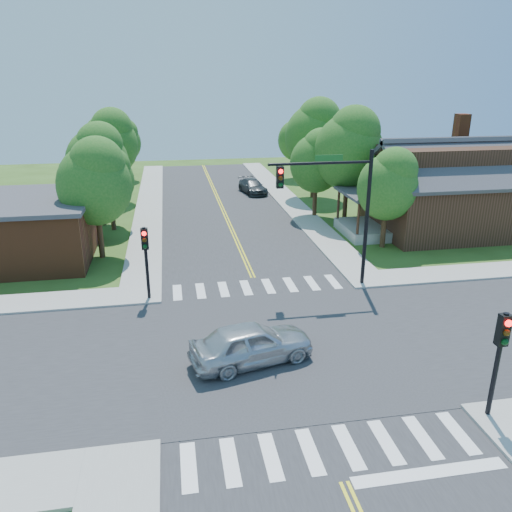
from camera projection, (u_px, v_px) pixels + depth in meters
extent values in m
plane|color=#335119|center=(283.00, 346.00, 20.72)|extent=(100.00, 100.00, 0.00)
cube|color=#2D2D30|center=(283.00, 346.00, 20.71)|extent=(10.00, 90.00, 0.04)
cube|color=#2D2D30|center=(283.00, 346.00, 20.71)|extent=(90.00, 10.00, 0.04)
cube|color=#2D2D30|center=(283.00, 346.00, 20.72)|extent=(10.20, 10.20, 0.06)
cube|color=#9E9B93|center=(287.00, 200.00, 44.83)|extent=(2.20, 40.00, 0.14)
cube|color=#9E9B93|center=(149.00, 206.00, 42.86)|extent=(2.20, 40.00, 0.14)
cube|color=white|center=(177.00, 292.00, 25.76)|extent=(0.45, 2.00, 0.01)
cube|color=white|center=(201.00, 291.00, 25.96)|extent=(0.45, 2.00, 0.01)
cube|color=white|center=(224.00, 289.00, 26.15)|extent=(0.45, 2.00, 0.01)
cube|color=white|center=(246.00, 288.00, 26.34)|extent=(0.45, 2.00, 0.01)
cube|color=white|center=(268.00, 286.00, 26.54)|extent=(0.45, 2.00, 0.01)
cube|color=white|center=(290.00, 285.00, 26.73)|extent=(0.45, 2.00, 0.01)
cube|color=white|center=(312.00, 283.00, 26.93)|extent=(0.45, 2.00, 0.01)
cube|color=white|center=(333.00, 282.00, 27.12)|extent=(0.45, 2.00, 0.01)
cube|color=white|center=(189.00, 467.00, 14.28)|extent=(0.45, 2.00, 0.01)
cube|color=white|center=(230.00, 461.00, 14.47)|extent=(0.45, 2.00, 0.01)
cube|color=white|center=(271.00, 456.00, 14.67)|extent=(0.45, 2.00, 0.01)
cube|color=white|center=(310.00, 451.00, 14.86)|extent=(0.45, 2.00, 0.01)
cube|color=white|center=(348.00, 446.00, 15.05)|extent=(0.45, 2.00, 0.01)
cube|color=white|center=(386.00, 442.00, 15.25)|extent=(0.45, 2.00, 0.01)
cube|color=white|center=(422.00, 437.00, 15.44)|extent=(0.45, 2.00, 0.01)
cube|color=white|center=(458.00, 433.00, 15.64)|extent=(0.45, 2.00, 0.01)
cube|color=yellow|center=(217.00, 200.00, 45.00)|extent=(0.10, 37.50, 0.01)
cube|color=yellow|center=(220.00, 200.00, 45.03)|extent=(0.10, 37.50, 0.01)
cube|color=white|center=(430.00, 474.00, 14.08)|extent=(4.60, 0.45, 0.09)
cylinder|color=black|center=(367.00, 220.00, 25.58)|extent=(0.20, 0.20, 7.20)
cylinder|color=black|center=(320.00, 163.00, 24.14)|extent=(5.20, 0.14, 0.14)
cube|color=#19591E|center=(329.00, 158.00, 24.07)|extent=(1.40, 0.04, 0.30)
cube|color=black|center=(280.00, 177.00, 24.03)|extent=(0.34, 0.28, 1.05)
sphere|color=#FF0C0C|center=(281.00, 171.00, 23.76)|extent=(0.22, 0.22, 0.22)
sphere|color=#3F2605|center=(281.00, 178.00, 23.87)|extent=(0.22, 0.22, 0.22)
sphere|color=#05330F|center=(281.00, 185.00, 23.98)|extent=(0.22, 0.22, 0.22)
cylinder|color=black|center=(496.00, 367.00, 15.79)|extent=(0.16, 0.16, 3.80)
cube|color=black|center=(503.00, 330.00, 15.34)|extent=(0.34, 0.28, 1.05)
sphere|color=#FF0C0C|center=(509.00, 323.00, 15.07)|extent=(0.22, 0.22, 0.22)
sphere|color=#3F2605|center=(507.00, 333.00, 15.18)|extent=(0.22, 0.22, 0.22)
sphere|color=#05330F|center=(505.00, 342.00, 15.29)|extent=(0.22, 0.22, 0.22)
cylinder|color=black|center=(147.00, 265.00, 24.35)|extent=(0.16, 0.16, 3.80)
cube|color=black|center=(145.00, 239.00, 23.90)|extent=(0.34, 0.28, 1.05)
sphere|color=#FF0C0C|center=(144.00, 234.00, 23.63)|extent=(0.22, 0.22, 0.22)
sphere|color=#3F2605|center=(145.00, 240.00, 23.74)|extent=(0.22, 0.22, 0.22)
sphere|color=#05330F|center=(145.00, 246.00, 23.85)|extent=(0.22, 0.22, 0.22)
cube|color=black|center=(447.00, 203.00, 35.65)|extent=(10.00, 8.00, 4.00)
cube|color=#9E9B93|center=(361.00, 230.00, 35.19)|extent=(2.60, 4.50, 0.70)
cylinder|color=black|center=(358.00, 221.00, 32.73)|extent=(0.18, 0.18, 2.50)
cylinder|color=black|center=(338.00, 206.00, 36.44)|extent=(0.18, 0.18, 2.50)
cube|color=#38383D|center=(364.00, 194.00, 34.31)|extent=(2.80, 4.80, 0.18)
cube|color=brown|center=(455.00, 172.00, 38.77)|extent=(0.90, 0.90, 7.11)
cube|color=brown|center=(5.00, 231.00, 30.04)|extent=(10.00, 8.00, 3.50)
cube|color=#38383D|center=(0.00, 202.00, 29.41)|extent=(10.40, 8.40, 0.25)
cylinder|color=#382314|center=(384.00, 229.00, 32.37)|extent=(0.34, 0.34, 2.42)
ellipsoid|color=#1C5A1A|center=(387.00, 187.00, 31.43)|extent=(3.83, 3.64, 4.21)
sphere|color=#1C5A1A|center=(395.00, 170.00, 30.91)|extent=(2.81, 2.81, 2.81)
cylinder|color=#382314|center=(345.00, 201.00, 37.92)|extent=(0.34, 0.34, 3.24)
ellipsoid|color=#1C5A1A|center=(348.00, 152.00, 36.67)|extent=(5.11, 4.85, 5.62)
sphere|color=#1C5A1A|center=(355.00, 131.00, 36.01)|extent=(3.75, 3.75, 3.75)
cylinder|color=#382314|center=(313.00, 179.00, 45.61)|extent=(0.34, 0.34, 3.33)
ellipsoid|color=#1C5A1A|center=(314.00, 137.00, 44.33)|extent=(5.26, 4.99, 5.78)
sphere|color=#1C5A1A|center=(319.00, 119.00, 43.66)|extent=(3.86, 3.86, 3.86)
cylinder|color=#382314|center=(296.00, 167.00, 54.36)|extent=(0.34, 0.34, 2.50)
ellipsoid|color=#1C5A1A|center=(296.00, 140.00, 53.40)|extent=(3.95, 3.75, 4.35)
sphere|color=#1C5A1A|center=(300.00, 129.00, 52.86)|extent=(2.90, 2.90, 2.90)
cylinder|color=#382314|center=(100.00, 236.00, 30.46)|extent=(0.34, 0.34, 2.75)
ellipsoid|color=#1C5A1A|center=(95.00, 185.00, 29.40)|extent=(4.35, 4.13, 4.78)
sphere|color=#1C5A1A|center=(97.00, 164.00, 28.82)|extent=(3.19, 3.19, 3.19)
cylinder|color=#382314|center=(102.00, 207.00, 37.12)|extent=(0.34, 0.34, 2.84)
ellipsoid|color=#1C5A1A|center=(97.00, 163.00, 36.03)|extent=(4.48, 4.26, 4.93)
sphere|color=#1C5A1A|center=(99.00, 145.00, 35.43)|extent=(3.29, 3.29, 3.29)
cylinder|color=#382314|center=(114.00, 184.00, 44.26)|extent=(0.34, 0.34, 3.03)
ellipsoid|color=#1C5A1A|center=(110.00, 145.00, 43.09)|extent=(4.79, 4.55, 5.27)
sphere|color=#1C5A1A|center=(112.00, 128.00, 42.46)|extent=(3.51, 3.51, 3.51)
cylinder|color=#382314|center=(125.00, 169.00, 53.46)|extent=(0.34, 0.34, 2.41)
ellipsoid|color=#1C5A1A|center=(123.00, 143.00, 52.53)|extent=(3.81, 3.62, 4.19)
sphere|color=#1C5A1A|center=(124.00, 132.00, 52.01)|extent=(2.79, 2.79, 2.79)
cylinder|color=#382314|center=(315.00, 201.00, 39.37)|extent=(0.34, 0.34, 2.59)
ellipsoid|color=#1C5A1A|center=(316.00, 164.00, 38.38)|extent=(4.08, 3.88, 4.49)
sphere|color=#1C5A1A|center=(321.00, 148.00, 37.82)|extent=(3.00, 3.00, 3.00)
cylinder|color=#382314|center=(113.00, 215.00, 36.08)|extent=(0.34, 0.34, 2.22)
ellipsoid|color=#1C5A1A|center=(109.00, 180.00, 35.22)|extent=(3.51, 3.34, 3.86)
sphere|color=#1C5A1A|center=(112.00, 166.00, 34.73)|extent=(2.58, 2.58, 2.58)
imported|color=silver|center=(252.00, 344.00, 19.28)|extent=(4.11, 5.69, 1.64)
imported|color=#313537|center=(253.00, 187.00, 47.40)|extent=(3.37, 5.06, 1.28)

